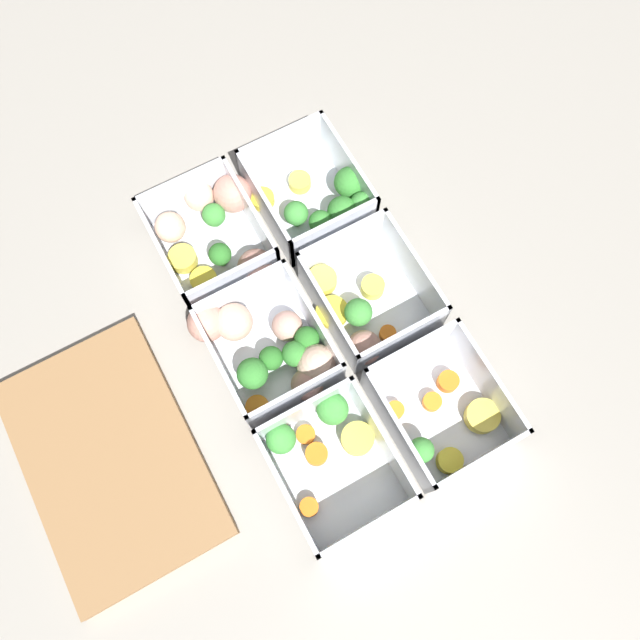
{
  "coord_description": "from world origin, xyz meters",
  "views": [
    {
      "loc": [
        -0.21,
        0.11,
        0.72
      ],
      "look_at": [
        0.0,
        0.0,
        0.02
      ],
      "focal_mm": 35.0,
      "sensor_mm": 36.0,
      "label": 1
    }
  ],
  "objects_px": {
    "container_far_right": "(216,232)",
    "container_near_left": "(442,413)",
    "container_near_center": "(364,304)",
    "container_far_left": "(329,455)",
    "container_far_center": "(268,347)",
    "container_near_right": "(319,197)"
  },
  "relations": [
    {
      "from": "container_far_left",
      "to": "container_far_center",
      "type": "relative_size",
      "value": 0.81
    },
    {
      "from": "container_near_right",
      "to": "container_far_right",
      "type": "bearing_deg",
      "value": 81.59
    },
    {
      "from": "container_near_center",
      "to": "container_far_left",
      "type": "distance_m",
      "value": 0.18
    },
    {
      "from": "container_far_left",
      "to": "container_far_right",
      "type": "xyz_separation_m",
      "value": [
        0.31,
        -0.01,
        0.0
      ]
    },
    {
      "from": "container_near_center",
      "to": "container_near_right",
      "type": "distance_m",
      "value": 0.15
    },
    {
      "from": "container_near_right",
      "to": "container_far_left",
      "type": "bearing_deg",
      "value": 153.1
    },
    {
      "from": "container_near_center",
      "to": "container_far_center",
      "type": "xyz_separation_m",
      "value": [
        0.01,
        0.12,
        0.0
      ]
    },
    {
      "from": "container_far_right",
      "to": "container_far_center",
      "type": "bearing_deg",
      "value": 175.93
    },
    {
      "from": "container_near_right",
      "to": "container_far_left",
      "type": "relative_size",
      "value": 0.98
    },
    {
      "from": "container_near_center",
      "to": "container_far_right",
      "type": "relative_size",
      "value": 0.91
    },
    {
      "from": "container_far_center",
      "to": "container_far_right",
      "type": "distance_m",
      "value": 0.16
    },
    {
      "from": "container_near_center",
      "to": "container_far_left",
      "type": "relative_size",
      "value": 1.06
    },
    {
      "from": "container_far_left",
      "to": "container_far_center",
      "type": "xyz_separation_m",
      "value": [
        0.14,
        0.0,
        0.0
      ]
    },
    {
      "from": "container_near_right",
      "to": "container_far_right",
      "type": "xyz_separation_m",
      "value": [
        0.02,
        0.14,
        -0.0
      ]
    },
    {
      "from": "container_near_left",
      "to": "container_far_right",
      "type": "xyz_separation_m",
      "value": [
        0.33,
        0.12,
        0.0
      ]
    },
    {
      "from": "container_near_left",
      "to": "container_far_center",
      "type": "bearing_deg",
      "value": 40.0
    },
    {
      "from": "container_far_center",
      "to": "container_near_right",
      "type": "bearing_deg",
      "value": -45.65
    },
    {
      "from": "container_near_right",
      "to": "container_far_center",
      "type": "height_order",
      "value": "same"
    },
    {
      "from": "container_near_left",
      "to": "container_near_center",
      "type": "relative_size",
      "value": 0.93
    },
    {
      "from": "container_far_right",
      "to": "container_near_left",
      "type": "bearing_deg",
      "value": -159.06
    },
    {
      "from": "container_far_left",
      "to": "container_far_center",
      "type": "distance_m",
      "value": 0.14
    },
    {
      "from": "container_near_left",
      "to": "container_far_center",
      "type": "height_order",
      "value": "same"
    }
  ]
}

